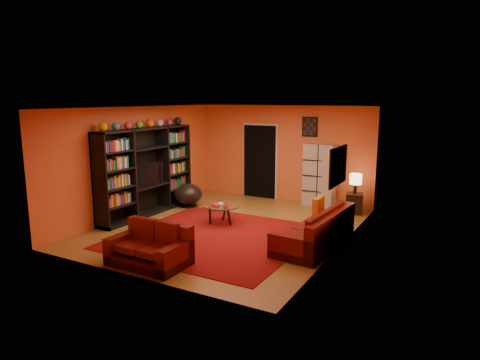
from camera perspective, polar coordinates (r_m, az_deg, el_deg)
The scene contains 20 objects.
floor at distance 9.47m, azimuth -1.59°, elevation -6.30°, with size 6.00×6.00×0.00m, color brown.
ceiling at distance 9.04m, azimuth -1.67°, elevation 9.63°, with size 6.00×6.00×0.00m, color white.
wall_back at distance 11.82m, azimuth 5.79°, elevation 3.57°, with size 6.00×6.00×0.00m, color #DE6230.
wall_front at distance 6.80m, azimuth -14.57°, elevation -2.22°, with size 6.00×6.00×0.00m, color #DE6230.
wall_left at distance 10.64m, azimuth -13.32°, elevation 2.51°, with size 6.00×6.00×0.00m, color #DE6230.
wall_right at distance 8.20m, azimuth 13.59°, elevation 0.04°, with size 6.00×6.00×0.00m, color #DE6230.
rug at distance 8.85m, azimuth -3.34°, elevation -7.53°, with size 3.60×3.60×0.01m, color #600A0C.
doorway at distance 12.11m, azimuth 2.64°, elevation 2.46°, with size 0.95×0.10×2.04m, color black.
wall_art_right at distance 7.87m, azimuth 12.97°, elevation 1.84°, with size 0.03×1.00×0.70m, color black.
wall_art_back at distance 11.46m, azimuth 9.30°, elevation 7.02°, with size 0.42×0.03×0.52m, color black.
entertainment_unit at distance 10.53m, azimuth -12.35°, elevation 1.09°, with size 0.45×3.00×2.10m, color black.
tv at distance 10.46m, azimuth -12.36°, elevation 0.73°, with size 0.13×0.96×0.56m, color black.
sofa at distance 8.33m, azimuth 10.41°, elevation -6.86°, with size 1.01×2.18×0.85m.
loveseat at distance 7.56m, azimuth -11.69°, elevation -8.77°, with size 1.35×0.82×0.85m.
throw_pillow at distance 8.75m, azimuth 10.39°, elevation -3.65°, with size 0.12×0.42×0.42m, color orange.
coffee_table at distance 9.63m, azimuth -2.52°, elevation -3.69°, with size 0.83×0.83×0.41m.
storage_cabinet at distance 11.32m, azimuth 10.55°, elevation 0.62°, with size 0.81×0.36×1.63m, color #AFACA2.
bowl_chair at distance 11.24m, azimuth -6.93°, elevation -1.91°, with size 0.74×0.74×0.60m.
side_table at distance 10.87m, azimuth 15.00°, elevation -3.03°, with size 0.40×0.40×0.50m, color black.
table_lamp at distance 10.75m, azimuth 15.16°, elevation 0.05°, with size 0.29×0.29×0.49m.
Camera 1 is at (4.60, -7.78, 2.81)m, focal length 32.00 mm.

